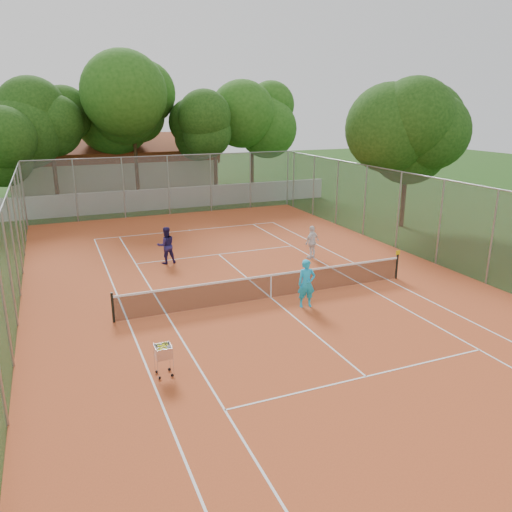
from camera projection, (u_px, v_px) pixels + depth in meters
name	position (u px, v px, depth m)	size (l,w,h in m)	color
ground	(271.00, 298.00, 19.39)	(120.00, 120.00, 0.00)	#18380F
court_pad	(271.00, 298.00, 19.39)	(18.00, 34.00, 0.02)	#B74C23
court_lines	(271.00, 298.00, 19.39)	(10.98, 23.78, 0.01)	white
tennis_net	(271.00, 286.00, 19.24)	(11.88, 0.10, 0.98)	black
perimeter_fence	(271.00, 249.00, 18.82)	(18.00, 34.00, 4.00)	slate
boundary_wall	(163.00, 199.00, 35.97)	(26.00, 0.30, 1.50)	silver
clubhouse	(115.00, 165.00, 43.66)	(16.40, 9.00, 4.40)	beige
tropical_trees	(151.00, 136.00, 37.40)	(29.00, 19.00, 10.00)	#15370D
player_near	(306.00, 283.00, 18.30)	(0.66, 0.43, 1.81)	#1BB7ED
player_far_left	(166.00, 245.00, 23.40)	(0.86, 0.67, 1.76)	navy
player_far_right	(312.00, 242.00, 24.20)	(0.95, 0.40, 1.63)	white
ball_hopper	(164.00, 359.00, 13.67)	(0.47, 0.47, 0.98)	silver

